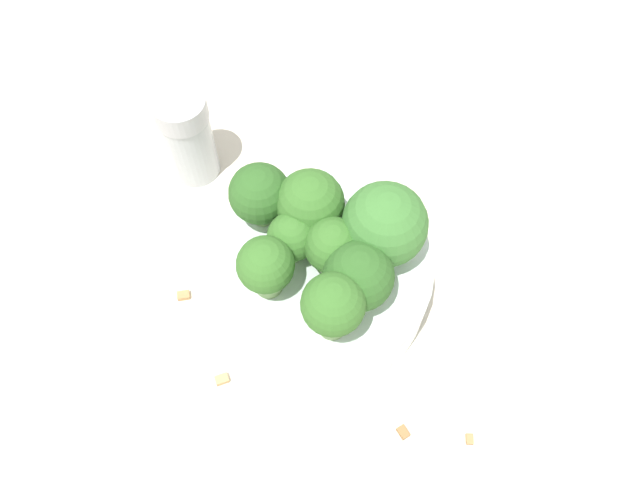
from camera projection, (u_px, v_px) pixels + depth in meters
The scene contains 16 objects.
ground_plane at pixel (320, 290), 0.47m from camera, with size 3.00×3.00×0.00m, color beige.
bowl at pixel (320, 277), 0.45m from camera, with size 0.16×0.16×0.05m, color silver.
broccoli_floret_0 at pixel (333, 246), 0.41m from camera, with size 0.04×0.04×0.05m.
broccoli_floret_1 at pixel (333, 306), 0.38m from camera, with size 0.04×0.04×0.06m.
broccoli_floret_2 at pixel (292, 239), 0.41m from camera, with size 0.03×0.03×0.04m.
broccoli_floret_3 at pixel (310, 204), 0.42m from camera, with size 0.05×0.05×0.06m.
broccoli_floret_4 at pixel (385, 225), 0.41m from camera, with size 0.06×0.06×0.06m.
broccoli_floret_5 at pixel (266, 267), 0.40m from camera, with size 0.04×0.04×0.05m.
broccoli_floret_6 at pixel (358, 277), 0.39m from camera, with size 0.05×0.05×0.05m.
broccoli_floret_7 at pixel (260, 195), 0.43m from camera, with size 0.04×0.04×0.05m.
pepper_shaker at pixel (188, 137), 0.49m from camera, with size 0.04×0.04×0.08m.
almond_crumb_0 at pixel (470, 439), 0.42m from camera, with size 0.01×0.00×0.01m, color #AD7F4C.
almond_crumb_1 at pixel (183, 294), 0.47m from camera, with size 0.01×0.01×0.01m, color #AD7F4C.
almond_crumb_2 at pixel (222, 378), 0.44m from camera, with size 0.01×0.01×0.01m, color tan.
almond_crumb_3 at pixel (403, 431), 0.42m from camera, with size 0.01×0.01×0.01m, color olive.
almond_crumb_4 at pixel (412, 227), 0.50m from camera, with size 0.01×0.00×0.01m, color olive.
Camera 1 is at (0.19, 0.06, 0.43)m, focal length 35.00 mm.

